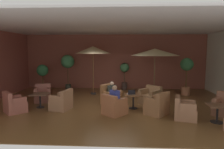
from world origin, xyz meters
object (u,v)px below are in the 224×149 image
Objects in this scene: armchair_front_right_north at (62,102)px; patio_umbrella_center_beige at (155,52)px; potted_tree_mid_left at (68,64)px; potted_tree_mid_right at (187,70)px; patron_blue_shirt at (112,89)px; armchair_mid_center_north at (185,111)px; armchair_front_left_north at (150,97)px; potted_tree_left_corner at (124,72)px; armchair_front_left_east at (111,97)px; cafe_table_front_right at (40,96)px; potted_tree_right_corner at (43,72)px; armchair_front_left_south at (114,107)px; cafe_table_mid_center at (217,110)px; armchair_front_right_east at (43,95)px; armchair_front_left_west at (157,106)px; patio_umbrella_tall_red at (93,50)px; patron_by_window at (115,96)px; armchair_front_right_south at (14,105)px; iced_drink_cup at (131,93)px; open_laptop at (131,93)px; cafe_table_front_left at (133,97)px.

patio_umbrella_center_beige reaches higher than armchair_front_right_north.
potted_tree_mid_left reaches higher than potted_tree_mid_right.
potted_tree_mid_right is at bearing 1.92° from patio_umbrella_center_beige.
patio_umbrella_center_beige is at bearing 43.85° from patron_blue_shirt.
patio_umbrella_center_beige is at bearing 96.81° from armchair_mid_center_north.
potted_tree_left_corner is at bearing 108.74° from armchair_front_left_north.
cafe_table_front_right is at bearing -166.54° from armchair_front_left_east.
potted_tree_right_corner reaches higher than patron_blue_shirt.
armchair_front_left_south is 1.69× the size of patron_blue_shirt.
cafe_table_mid_center is 9.50m from potted_tree_right_corner.
potted_tree_mid_left is at bearing 82.21° from armchair_front_right_east.
cafe_table_front_right is (-4.80, -0.88, 0.18)m from armchair_front_left_north.
armchair_front_left_west is 0.47× the size of potted_tree_mid_left.
potted_tree_right_corner is 2.59× the size of patron_blue_shirt.
patio_umbrella_tall_red is at bearing 146.20° from armchair_front_left_north.
patio_umbrella_center_beige is at bearing 60.67° from patron_by_window.
armchair_front_left_east is at bearing -100.03° from potted_tree_left_corner.
armchair_front_right_north is 4.81m from armchair_mid_center_north.
patron_by_window reaches higher than armchair_front_left_west.
armchair_front_left_west reaches higher than armchair_mid_center_north.
armchair_front_left_east is 1.03× the size of armchair_front_right_south.
armchair_front_left_south is at bearing -128.51° from iced_drink_cup.
armchair_front_right_north is at bearing -58.79° from potted_tree_right_corner.
potted_tree_left_corner is 4.98m from potted_tree_right_corner.
patio_umbrella_tall_red is 1.67× the size of potted_tree_right_corner.
armchair_front_left_south is 2.26m from armchair_front_right_north.
armchair_mid_center_north is at bearing -8.92° from patron_by_window.
armchair_mid_center_north is (6.46, -0.43, -0.01)m from armchair_front_right_south.
potted_tree_mid_right is 5.30m from patron_by_window.
patio_umbrella_tall_red reaches higher than cafe_table_mid_center.
armchair_front_right_east is 7.45m from cafe_table_mid_center.
open_laptop is (4.18, -0.97, 0.34)m from armchair_front_right_east.
patron_by_window reaches higher than armchair_mid_center_north.
cafe_table_front_left is 1.22× the size of patron_blue_shirt.
cafe_table_front_left is at bearing 11.88° from open_laptop.
potted_tree_mid_right is 2.89× the size of patron_by_window.
cafe_table_front_left is at bearing 137.80° from armchair_front_left_west.
patron_by_window reaches higher than cafe_table_mid_center.
armchair_front_right_north is 2.91m from open_laptop.
cafe_table_front_right is 0.49× the size of potted_tree_right_corner.
armchair_front_left_east is 1.46× the size of cafe_table_mid_center.
patio_umbrella_center_beige is at bearing -42.58° from potted_tree_left_corner.
cafe_table_front_right is 7.18× the size of iced_drink_cup.
armchair_front_right_north is at bearing 172.81° from armchair_front_left_west.
potted_tree_left_corner is (-1.62, 1.49, -1.24)m from patio_umbrella_center_beige.
potted_tree_mid_right is at bearing 44.22° from armchair_front_left_south.
open_laptop is at bearing 5.67° from armchair_front_right_north.
armchair_front_left_north is at bearing 43.07° from open_laptop.
armchair_mid_center_north reaches higher than iced_drink_cup.
patio_umbrella_center_beige is 3.52m from open_laptop.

